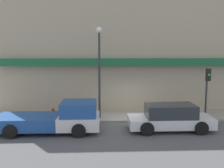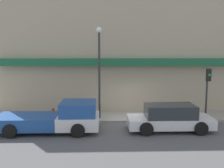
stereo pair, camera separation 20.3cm
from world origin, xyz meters
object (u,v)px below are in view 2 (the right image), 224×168
object	(u,v)px
pickup_truck	(55,118)
parked_car	(170,118)
street_lamp	(99,63)
fire_hydrant	(53,113)
traffic_light	(208,84)

from	to	relation	value
pickup_truck	parked_car	world-z (taller)	pickup_truck
parked_car	street_lamp	distance (m)	5.53
fire_hydrant	street_lamp	bearing A→B (deg)	-0.06
pickup_truck	traffic_light	xyz separation A→B (m)	(9.35, 1.83, 1.64)
traffic_light	pickup_truck	bearing A→B (deg)	-168.94
fire_hydrant	pickup_truck	bearing A→B (deg)	-75.66
parked_car	fire_hydrant	size ratio (longest dim) A/B	7.01
fire_hydrant	parked_car	bearing A→B (deg)	-17.57
pickup_truck	street_lamp	bearing A→B (deg)	41.54
pickup_truck	street_lamp	world-z (taller)	street_lamp
parked_car	pickup_truck	bearing A→B (deg)	-178.88
pickup_truck	fire_hydrant	bearing A→B (deg)	103.43
pickup_truck	fire_hydrant	distance (m)	2.32
pickup_truck	fire_hydrant	size ratio (longest dim) A/B	8.38
parked_car	fire_hydrant	distance (m)	7.40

